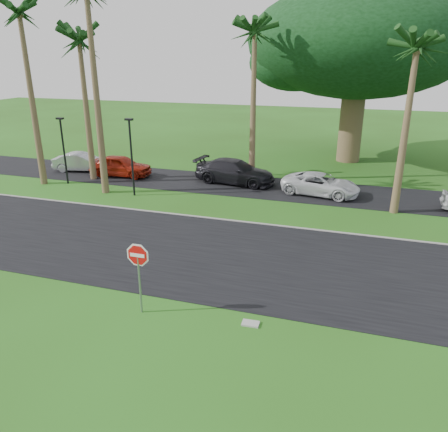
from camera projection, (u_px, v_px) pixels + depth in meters
ground at (166, 270)px, 17.41m from camera, size 120.00×120.00×0.00m
road at (185, 250)px, 19.20m from camera, size 120.00×8.00×0.02m
parking_strip at (246, 186)px, 28.59m from camera, size 120.00×5.00×0.02m
curb at (214, 219)px, 22.81m from camera, size 120.00×0.12×0.06m
stop_sign_near at (138, 264)px, 13.97m from camera, size 1.05×0.07×2.62m
palm_left_far at (20, 17)px, 25.61m from camera, size 5.00×5.00×11.50m
palm_left_mid at (79, 44)px, 27.20m from camera, size 5.00×5.00×10.00m
palm_center at (255, 36)px, 26.75m from camera, size 5.00×5.00×10.50m
palm_right_near at (417, 52)px, 20.97m from camera, size 5.00×5.00×9.50m
canopy_tree at (359, 42)px, 32.29m from camera, size 16.50×16.50×13.12m
streetlight_left at (63, 146)px, 28.28m from camera, size 0.45×0.25×4.34m
streetlight_right at (131, 152)px, 25.78m from camera, size 0.45×0.25×4.64m
car_silver at (82, 162)px, 32.00m from camera, size 4.26×2.21×1.34m
car_red at (121, 166)px, 30.64m from camera, size 4.41×1.97×1.47m
car_dark at (235, 172)px, 28.94m from camera, size 5.60×2.80×1.56m
car_minivan at (321, 185)px, 26.56m from camera, size 4.97×2.88×1.30m
utility_slab at (251, 323)px, 13.90m from camera, size 0.57×0.38×0.06m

